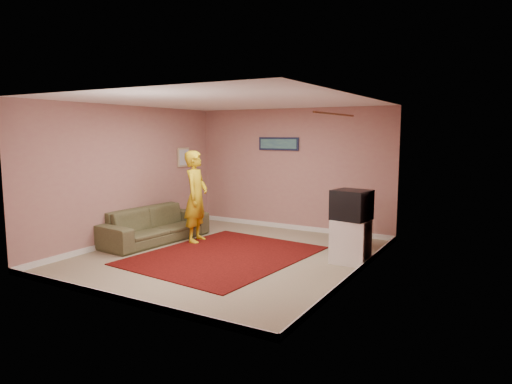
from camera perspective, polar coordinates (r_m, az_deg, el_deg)
The scene contains 26 objects.
ground at distance 7.90m, azimuth -3.50°, elevation -7.93°, with size 5.00×5.00×0.00m, color tan.
wall_back at distance 9.83m, azimuth 4.47°, elevation 2.80°, with size 4.50×0.02×2.60m, color tan.
wall_front at distance 5.75m, azimuth -17.39°, elevation -0.82°, with size 4.50×0.02×2.60m, color tan.
wall_left at distance 9.09m, azimuth -15.52°, elevation 2.17°, with size 0.02×5.00×2.60m, color tan.
wall_right at distance 6.70m, azimuth 12.73°, elevation 0.47°, with size 0.02×5.00×2.60m, color tan.
ceiling at distance 7.63m, azimuth -3.65°, elevation 11.25°, with size 4.50×5.00×0.02m, color white.
baseboard_back at distance 10.00m, azimuth 4.37°, elevation -4.36°, with size 4.50×0.02×0.10m, color white.
baseboard_front at distance 6.06m, azimuth -16.85°, elevation -12.59°, with size 4.50×0.02×0.10m, color white.
baseboard_left at distance 9.27m, azimuth -15.21°, elevation -5.54°, with size 0.02×5.00×0.10m, color white.
baseboard_right at distance 6.96m, azimuth 12.35°, elevation -9.80°, with size 0.02×5.00×0.10m, color white.
window at distance 5.83m, azimuth 10.11°, elevation 1.00°, with size 0.01×1.10×1.50m, color black.
curtain_sheer at distance 5.72m, azimuth 9.42°, elevation -1.12°, with size 0.01×0.75×2.10m, color white.
curtain_floral at distance 6.38m, azimuth 11.49°, elevation -0.29°, with size 0.01×0.35×2.10m, color white.
curtain_rod at distance 5.81m, azimuth 9.89°, elevation 9.58°, with size 0.02×0.02×1.40m, color brown.
picture_back at distance 9.91m, azimuth 2.84°, elevation 6.04°, with size 0.95×0.04×0.28m.
picture_left at distance 10.23m, azimuth -9.05°, elevation 4.32°, with size 0.04×0.38×0.42m.
area_rug at distance 7.89m, azimuth -3.99°, elevation -7.90°, with size 2.44×3.04×0.02m, color black.
tv_cabinet at distance 7.54m, azimuth 11.75°, elevation -6.04°, with size 0.56×0.51×0.71m, color white.
crt_tv at distance 7.43m, azimuth 11.83°, elevation -1.58°, with size 0.62×0.58×0.48m.
chair_a at distance 8.39m, azimuth 12.02°, elevation -3.21°, with size 0.51×0.50×0.50m.
dvd_player at distance 8.40m, azimuth 12.01°, elevation -3.64°, with size 0.32×0.23×0.06m, color silver.
blue_throw at distance 8.54m, azimuth 12.45°, elevation -1.80°, with size 0.35×0.04×0.37m, color #8DA6E7.
chair_b at distance 7.59m, azimuth 11.89°, elevation -4.25°, with size 0.47×0.49×0.51m.
game_console at distance 7.60m, azimuth 11.88°, elevation -4.76°, with size 0.24×0.17×0.05m, color white.
sofa at distance 9.03m, azimuth -12.56°, elevation -4.02°, with size 2.22×0.87×0.65m, color brown.
person at distance 8.78m, azimuth -7.50°, elevation -0.58°, with size 0.64×0.42×1.75m, color gold.
Camera 1 is at (4.19, -6.36, 2.09)m, focal length 32.00 mm.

